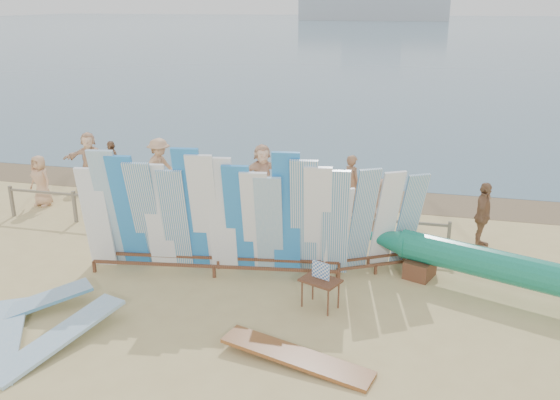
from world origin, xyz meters
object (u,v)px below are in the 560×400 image
(vendor_table, at_px, (320,293))
(beachgoer_10, at_px, (483,216))
(flat_board_b, at_px, (61,346))
(outrigger_canoe, at_px, (515,272))
(flat_board_c, at_px, (296,363))
(beach_chair_right, at_px, (271,216))
(beachgoer_8, at_px, (383,209))
(beachgoer_2, at_px, (189,177))
(beachgoer_0, at_px, (41,181))
(main_surfboard_rack, at_px, (214,218))
(beachgoer_extra_1, at_px, (113,164))
(stroller, at_px, (320,213))
(beachgoer_3, at_px, (160,168))
(beachgoer_6, at_px, (311,188))
(beachgoer_7, at_px, (352,183))
(beach_chair_left, at_px, (242,221))
(flat_board_a, at_px, (6,344))
(beachgoer_11, at_px, (89,158))
(flat_board_e, at_px, (23,316))
(beachgoer_4, at_px, (188,175))
(side_surfboard_rack, at_px, (375,224))
(beachgoer_5, at_px, (263,174))

(vendor_table, height_order, beachgoer_10, beachgoer_10)
(flat_board_b, bearing_deg, outrigger_canoe, 42.63)
(flat_board_c, xyz_separation_m, beach_chair_right, (-2.07, 6.28, 0.24))
(beachgoer_8, xyz_separation_m, beachgoer_2, (-5.81, 1.29, 0.08))
(beachgoer_10, distance_m, beachgoer_0, 12.57)
(main_surfboard_rack, xyz_separation_m, beachgoer_extra_1, (-5.44, 5.34, -0.54))
(stroller, xyz_separation_m, beachgoer_2, (-4.15, 1.09, 0.41))
(beachgoer_3, bearing_deg, beachgoer_6, -76.03)
(flat_board_c, bearing_deg, beachgoer_8, 4.19)
(flat_board_b, bearing_deg, beachgoer_7, 81.84)
(flat_board_b, xyz_separation_m, stroller, (3.51, 6.70, 0.47))
(beach_chair_left, bearing_deg, flat_board_a, -114.02)
(outrigger_canoe, relative_size, flat_board_b, 2.60)
(beachgoer_extra_1, bearing_deg, beachgoer_11, -143.26)
(vendor_table, relative_size, beachgoer_0, 0.65)
(flat_board_a, distance_m, beachgoer_3, 8.55)
(flat_board_e, bearing_deg, beachgoer_3, 137.09)
(beachgoer_4, bearing_deg, beachgoer_11, 104.92)
(beachgoer_7, xyz_separation_m, beachgoer_6, (-1.09, -0.54, -0.05))
(vendor_table, height_order, beachgoer_4, beachgoer_4)
(vendor_table, distance_m, flat_board_e, 5.87)
(beach_chair_left, distance_m, beachgoer_11, 6.79)
(beach_chair_right, relative_size, beachgoer_3, 0.43)
(beach_chair_right, bearing_deg, main_surfboard_rack, -126.19)
(vendor_table, xyz_separation_m, beachgoer_6, (-1.23, 5.39, 0.46))
(outrigger_canoe, xyz_separation_m, beachgoer_10, (-0.43, 2.75, 0.19))
(flat_board_e, distance_m, beachgoer_11, 8.97)
(flat_board_c, bearing_deg, beachgoer_2, 46.98)
(side_surfboard_rack, xyz_separation_m, beachgoer_11, (-9.82, 4.56, -0.26))
(main_surfboard_rack, relative_size, beachgoer_11, 3.38)
(beachgoer_4, relative_size, beachgoer_0, 1.05)
(beachgoer_7, bearing_deg, beach_chair_right, 83.18)
(flat_board_b, distance_m, beachgoer_0, 8.40)
(beachgoer_11, height_order, beachgoer_5, beachgoer_5)
(beach_chair_right, bearing_deg, side_surfboard_rack, -66.10)
(beachgoer_8, height_order, beachgoer_0, beachgoer_8)
(flat_board_c, bearing_deg, beachgoer_6, 22.33)
(beachgoer_6, bearing_deg, vendor_table, -6.17)
(beachgoer_8, relative_size, beachgoer_5, 0.87)
(beachgoer_8, bearing_deg, beachgoer_5, 146.00)
(beachgoer_2, bearing_deg, flat_board_c, 65.40)
(flat_board_b, height_order, beachgoer_11, beachgoer_11)
(main_surfboard_rack, distance_m, beachgoer_4, 5.41)
(beachgoer_0, xyz_separation_m, beachgoer_extra_1, (1.21, 2.11, 0.02))
(beachgoer_0, bearing_deg, beach_chair_right, 13.95)
(stroller, height_order, beachgoer_8, beachgoer_8)
(main_surfboard_rack, xyz_separation_m, stroller, (1.81, 3.19, -0.86))
(outrigger_canoe, distance_m, beachgoer_8, 4.01)
(flat_board_c, height_order, beachgoer_11, beachgoer_11)
(flat_board_c, relative_size, beachgoer_2, 1.53)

